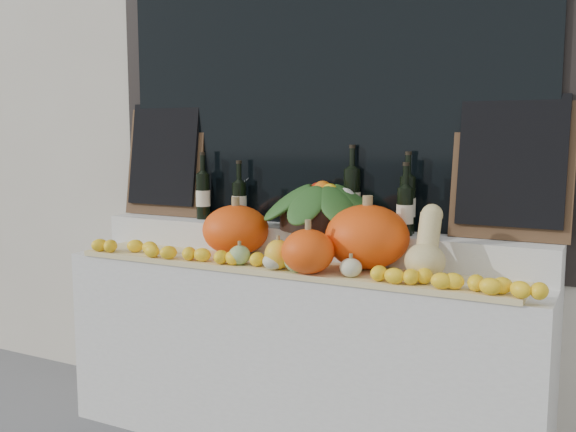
{
  "coord_description": "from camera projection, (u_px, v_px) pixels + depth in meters",
  "views": [
    {
      "loc": [
        1.32,
        -1.12,
        1.49
      ],
      "look_at": [
        0.0,
        1.45,
        1.12
      ],
      "focal_mm": 40.0,
      "sensor_mm": 36.0,
      "label": 1
    }
  ],
  "objects": [
    {
      "name": "wine_bottle_tall",
      "position": [
        352.0,
        198.0,
        3.07
      ],
      "size": [
        0.08,
        0.08,
        0.4
      ],
      "color": "black",
      "rests_on": "rear_tier"
    },
    {
      "name": "rear_tier",
      "position": [
        309.0,
        243.0,
        3.13
      ],
      "size": [
        2.3,
        0.25,
        0.16
      ],
      "primitive_type": "cube",
      "color": "silver",
      "rests_on": "display_sill"
    },
    {
      "name": "pumpkin_center",
      "position": [
        308.0,
        251.0,
        2.7
      ],
      "size": [
        0.27,
        0.27,
        0.19
      ],
      "primitive_type": "ellipsoid",
      "rotation": [
        0.0,
        0.0,
        -0.2
      ],
      "color": "#FF510D",
      "rests_on": "straw_bedding"
    },
    {
      "name": "straw_bedding",
      "position": [
        283.0,
        267.0,
        2.9
      ],
      "size": [
        2.1,
        0.32,
        0.02
      ],
      "primitive_type": "cube",
      "color": "tan",
      "rests_on": "display_sill"
    },
    {
      "name": "chalkboard_left",
      "position": [
        165.0,
        157.0,
        3.56
      ],
      "size": [
        0.5,
        0.12,
        0.62
      ],
      "rotation": [
        -0.15,
        0.0,
        0.0
      ],
      "color": "#4C331E",
      "rests_on": "rear_tier"
    },
    {
      "name": "produce_bowl",
      "position": [
        323.0,
        205.0,
        3.06
      ],
      "size": [
        0.63,
        0.63,
        0.24
      ],
      "color": "black",
      "rests_on": "rear_tier"
    },
    {
      "name": "chalkboard_right",
      "position": [
        512.0,
        165.0,
        2.72
      ],
      "size": [
        0.5,
        0.12,
        0.62
      ],
      "rotation": [
        -0.15,
        0.0,
        0.0
      ],
      "color": "#4C331E",
      "rests_on": "rear_tier"
    },
    {
      "name": "pumpkin_right",
      "position": [
        367.0,
        237.0,
        2.8
      ],
      "size": [
        0.38,
        0.38,
        0.28
      ],
      "primitive_type": "ellipsoid",
      "rotation": [
        0.0,
        0.0,
        -0.04
      ],
      "color": "#FF510D",
      "rests_on": "straw_bedding"
    },
    {
      "name": "wine_bottle_far_right",
      "position": [
        405.0,
        211.0,
        2.86
      ],
      "size": [
        0.08,
        0.08,
        0.33
      ],
      "color": "black",
      "rests_on": "rear_tier"
    },
    {
      "name": "decorative_gourds",
      "position": [
        284.0,
        259.0,
        2.77
      ],
      "size": [
        0.63,
        0.13,
        0.15
      ],
      "color": "#306E21",
      "rests_on": "straw_bedding"
    },
    {
      "name": "butternut_squash",
      "position": [
        427.0,
        249.0,
        2.61
      ],
      "size": [
        0.17,
        0.22,
        0.3
      ],
      "color": "#D3BD7C",
      "rests_on": "straw_bedding"
    },
    {
      "name": "wine_bottle_near_right",
      "position": [
        407.0,
        204.0,
        2.92
      ],
      "size": [
        0.08,
        0.08,
        0.37
      ],
      "color": "black",
      "rests_on": "rear_tier"
    },
    {
      "name": "display_sill",
      "position": [
        295.0,
        355.0,
        3.07
      ],
      "size": [
        2.3,
        0.55,
        0.88
      ],
      "primitive_type": "cube",
      "color": "silver",
      "rests_on": "ground"
    },
    {
      "name": "pumpkin_left",
      "position": [
        236.0,
        230.0,
        3.11
      ],
      "size": [
        0.33,
        0.33,
        0.24
      ],
      "primitive_type": "ellipsoid",
      "rotation": [
        0.0,
        0.0,
        0.01
      ],
      "color": "#FF510D",
      "rests_on": "straw_bedding"
    },
    {
      "name": "wine_bottle_near_left",
      "position": [
        239.0,
        201.0,
        3.32
      ],
      "size": [
        0.08,
        0.08,
        0.31
      ],
      "color": "black",
      "rests_on": "rear_tier"
    },
    {
      "name": "wine_bottle_far_left",
      "position": [
        203.0,
        195.0,
        3.41
      ],
      "size": [
        0.08,
        0.08,
        0.36
      ],
      "color": "black",
      "rests_on": "rear_tier"
    },
    {
      "name": "lemon_heap",
      "position": [
        271.0,
        262.0,
        2.8
      ],
      "size": [
        2.2,
        0.16,
        0.06
      ],
      "primitive_type": null,
      "color": "yellow",
      "rests_on": "straw_bedding"
    }
  ]
}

